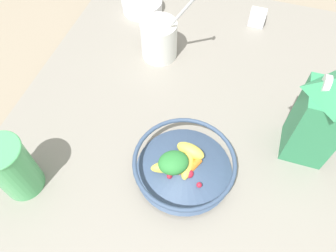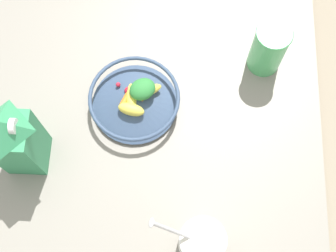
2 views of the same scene
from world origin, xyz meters
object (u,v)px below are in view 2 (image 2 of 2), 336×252
(fruit_bowl, at_px, (135,100))
(yogurt_tub, at_px, (201,242))
(milk_carton, at_px, (15,140))
(drinking_cup, at_px, (269,48))

(fruit_bowl, bearing_deg, yogurt_tub, -153.48)
(fruit_bowl, distance_m, yogurt_tub, 0.39)
(milk_carton, bearing_deg, yogurt_tub, -114.99)
(drinking_cup, bearing_deg, fruit_bowl, 112.36)
(fruit_bowl, bearing_deg, drinking_cup, -67.64)
(fruit_bowl, relative_size, drinking_cup, 1.50)
(yogurt_tub, relative_size, drinking_cup, 1.57)
(drinking_cup, bearing_deg, yogurt_tub, 161.74)
(fruit_bowl, xyz_separation_m, drinking_cup, (0.14, -0.33, 0.05))
(fruit_bowl, xyz_separation_m, milk_carton, (-0.15, 0.25, 0.09))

